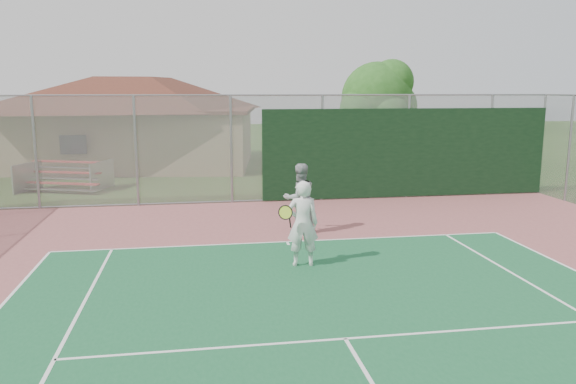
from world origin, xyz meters
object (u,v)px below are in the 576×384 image
Objects in this scene: clubhouse at (136,113)px; bleachers at (65,175)px; tree at (379,100)px; player_white_front at (302,224)px; player_grey_back at (300,199)px.

clubhouse is 7.02m from bleachers.
clubhouse is 2.58× the size of tree.
player_white_front is 2.79m from player_grey_back.
player_grey_back is (7.42, -7.62, 0.35)m from bleachers.
clubhouse is 15.14m from player_grey_back.
bleachers is at bearing -50.66° from player_white_front.
player_grey_back is (0.45, 2.75, -0.01)m from player_white_front.
clubhouse is 17.59m from player_white_front.
clubhouse reaches higher than bleachers.
bleachers is 12.87m from tree.
tree reaches higher than player_grey_back.
player_white_front is at bearing -35.92° from bleachers.
player_white_front is at bearing -114.88° from tree.
tree reaches higher than bleachers.
clubhouse is at bearing -81.47° from player_grey_back.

